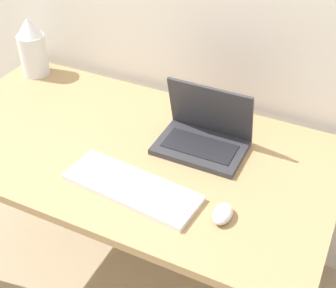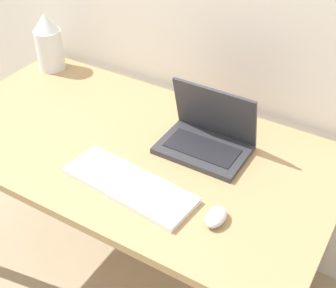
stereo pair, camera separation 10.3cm
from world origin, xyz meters
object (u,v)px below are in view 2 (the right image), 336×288
mouse (216,217)px  laptop (207,136)px  vase (49,42)px  keyboard (129,185)px

mouse → laptop: bearing=121.4°
laptop → vase: bearing=169.4°
mouse → vase: (-1.02, 0.45, 0.10)m
laptop → keyboard: size_ratio=0.67×
laptop → mouse: (0.18, -0.29, -0.03)m
laptop → vase: vase is taller
laptop → mouse: 0.35m
laptop → keyboard: 0.33m
laptop → keyboard: bearing=-110.6°
keyboard → vase: bearing=147.7°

